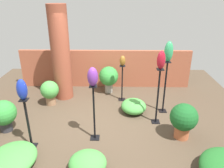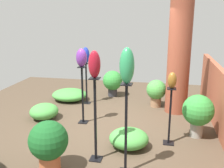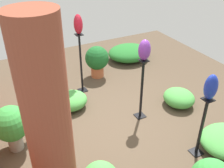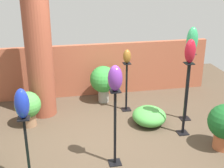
# 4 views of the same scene
# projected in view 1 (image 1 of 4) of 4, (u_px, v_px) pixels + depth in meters

# --- Properties ---
(ground_plane) EXTENTS (8.00, 8.00, 0.00)m
(ground_plane) POSITION_uv_depth(u_px,v_px,m) (101.00, 123.00, 5.43)
(ground_plane) COLOR #4C3D2D
(brick_wall_back) EXTENTS (5.60, 0.12, 1.25)m
(brick_wall_back) POSITION_uv_depth(u_px,v_px,m) (105.00, 69.00, 7.27)
(brick_wall_back) COLOR #9E5138
(brick_wall_back) RESTS_ON ground
(brick_pillar) EXTENTS (0.54, 0.54, 2.72)m
(brick_pillar) POSITION_uv_depth(u_px,v_px,m) (61.00, 54.00, 6.24)
(brick_pillar) COLOR brown
(brick_pillar) RESTS_ON ground
(pedestal_violet) EXTENTS (0.20, 0.20, 1.27)m
(pedestal_violet) POSITION_uv_depth(u_px,v_px,m) (94.00, 115.00, 4.64)
(pedestal_violet) COLOR black
(pedestal_violet) RESTS_ON ground
(pedestal_jade) EXTENTS (0.20, 0.20, 1.41)m
(pedestal_jade) POSITION_uv_depth(u_px,v_px,m) (165.00, 89.00, 5.70)
(pedestal_jade) COLOR black
(pedestal_jade) RESTS_ON ground
(pedestal_bronze) EXTENTS (0.20, 0.20, 1.08)m
(pedestal_bronze) POSITION_uv_depth(u_px,v_px,m) (122.00, 85.00, 6.38)
(pedestal_bronze) COLOR black
(pedestal_bronze) RESTS_ON ground
(pedestal_ruby) EXTENTS (0.20, 0.20, 1.40)m
(pedestal_ruby) POSITION_uv_depth(u_px,v_px,m) (158.00, 99.00, 5.21)
(pedestal_ruby) COLOR black
(pedestal_ruby) RESTS_ON ground
(pedestal_cobalt) EXTENTS (0.20, 0.20, 1.11)m
(pedestal_cobalt) POSITION_uv_depth(u_px,v_px,m) (29.00, 126.00, 4.41)
(pedestal_cobalt) COLOR black
(pedestal_cobalt) RESTS_ON ground
(art_vase_violet) EXTENTS (0.21, 0.23, 0.39)m
(art_vase_violet) POSITION_uv_depth(u_px,v_px,m) (93.00, 77.00, 4.29)
(art_vase_violet) COLOR #6B2D8C
(art_vase_violet) RESTS_ON pedestal_violet
(art_vase_jade) EXTENTS (0.21, 0.21, 0.51)m
(art_vase_jade) POSITION_uv_depth(u_px,v_px,m) (169.00, 52.00, 5.30)
(art_vase_jade) COLOR #2D9356
(art_vase_jade) RESTS_ON pedestal_jade
(art_vase_bronze) EXTENTS (0.16, 0.16, 0.29)m
(art_vase_bronze) POSITION_uv_depth(u_px,v_px,m) (123.00, 61.00, 6.09)
(art_vase_bronze) COLOR brown
(art_vase_bronze) RESTS_ON pedestal_bronze
(art_vase_ruby) EXTENTS (0.19, 0.19, 0.42)m
(art_vase_ruby) POSITION_uv_depth(u_px,v_px,m) (161.00, 60.00, 4.83)
(art_vase_ruby) COLOR maroon
(art_vase_ruby) RESTS_ON pedestal_ruby
(art_vase_cobalt) EXTENTS (0.19, 0.20, 0.42)m
(art_vase_cobalt) POSITION_uv_depth(u_px,v_px,m) (22.00, 90.00, 4.08)
(art_vase_cobalt) COLOR #192D9E
(art_vase_cobalt) RESTS_ON pedestal_cobalt
(potted_plant_front_right) EXTENTS (0.51, 0.51, 0.71)m
(potted_plant_front_right) POSITION_uv_depth(u_px,v_px,m) (50.00, 91.00, 6.15)
(potted_plant_front_right) COLOR #936B4C
(potted_plant_front_right) RESTS_ON ground
(potted_plant_near_pillar) EXTENTS (0.60, 0.60, 0.82)m
(potted_plant_near_pillar) POSITION_uv_depth(u_px,v_px,m) (184.00, 119.00, 4.71)
(potted_plant_near_pillar) COLOR #B25B38
(potted_plant_near_pillar) RESTS_ON ground
(potted_plant_mid_right) EXTENTS (0.61, 0.61, 0.85)m
(potted_plant_mid_right) POSITION_uv_depth(u_px,v_px,m) (109.00, 77.00, 6.87)
(potted_plant_mid_right) COLOR gray
(potted_plant_mid_right) RESTS_ON ground
(potted_plant_front_left) EXTENTS (0.58, 0.58, 0.76)m
(potted_plant_front_left) POSITION_uv_depth(u_px,v_px,m) (4.00, 114.00, 4.96)
(potted_plant_front_left) COLOR #2D2D33
(potted_plant_front_left) RESTS_ON ground
(foliage_bed_east) EXTENTS (0.89, 0.99, 0.32)m
(foliage_bed_east) POSITION_uv_depth(u_px,v_px,m) (12.00, 159.00, 4.04)
(foliage_bed_east) COLOR #479942
(foliage_bed_east) RESTS_ON ground
(foliage_bed_west) EXTENTS (0.67, 0.72, 0.35)m
(foliage_bed_west) POSITION_uv_depth(u_px,v_px,m) (134.00, 106.00, 5.84)
(foliage_bed_west) COLOR #479942
(foliage_bed_west) RESTS_ON ground
(foliage_bed_center) EXTENTS (0.69, 0.65, 0.35)m
(foliage_bed_center) POSITION_uv_depth(u_px,v_px,m) (88.00, 163.00, 3.92)
(foliage_bed_center) COLOR #479942
(foliage_bed_center) RESTS_ON ground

